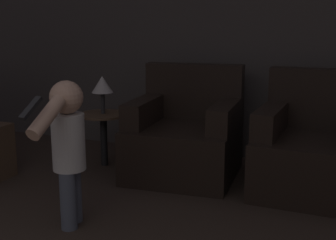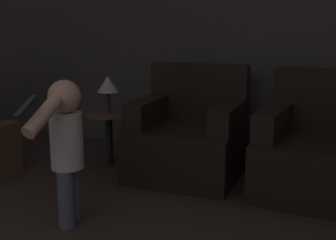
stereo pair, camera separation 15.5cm
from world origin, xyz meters
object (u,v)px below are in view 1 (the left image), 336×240
person_toddler (68,142)px  lamp (102,85)px  armchair_left (185,137)px  armchair_right (317,150)px

person_toddler → lamp: person_toddler is taller
armchair_left → armchair_right: same height
armchair_left → armchair_right: 1.02m
lamp → armchair_right: bearing=1.7°
armchair_right → person_toddler: (-1.33, -1.19, 0.22)m
person_toddler → lamp: size_ratio=2.81×
armchair_left → lamp: size_ratio=2.78×
armchair_left → person_toddler: 1.25m
armchair_right → armchair_left: bearing=-178.8°
person_toddler → armchair_left: bearing=-31.1°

